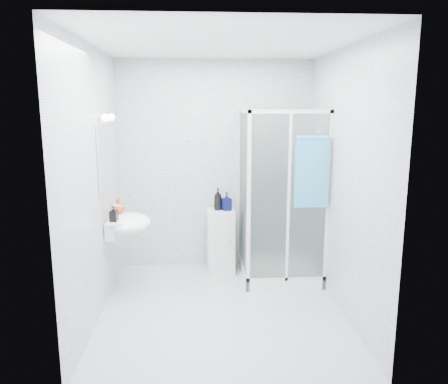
{
  "coord_description": "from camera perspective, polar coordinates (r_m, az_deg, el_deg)",
  "views": [
    {
      "loc": [
        -0.22,
        -4.13,
        2.03
      ],
      "look_at": [
        0.05,
        0.35,
        1.15
      ],
      "focal_mm": 35.0,
      "sensor_mm": 36.0,
      "label": 1
    }
  ],
  "objects": [
    {
      "name": "mirror",
      "position": [
        4.71,
        -15.28,
        4.24
      ],
      "size": [
        0.02,
        0.6,
        0.7
      ],
      "primitive_type": "cube",
      "color": "white",
      "rests_on": "room"
    },
    {
      "name": "vanity_lights",
      "position": [
        4.67,
        -14.95,
        9.37
      ],
      "size": [
        0.1,
        0.4,
        0.08
      ],
      "color": "silver",
      "rests_on": "room"
    },
    {
      "name": "wall_hooks",
      "position": [
        5.4,
        -3.78,
        6.72
      ],
      "size": [
        0.23,
        0.06,
        0.03
      ],
      "color": "silver",
      "rests_on": "room"
    },
    {
      "name": "soap_dispenser_black",
      "position": [
        4.65,
        -14.21,
        -2.77
      ],
      "size": [
        0.09,
        0.09,
        0.16
      ],
      "primitive_type": "imported",
      "rotation": [
        0.0,
        0.0,
        -0.18
      ],
      "color": "black",
      "rests_on": "wall_basin"
    },
    {
      "name": "shampoo_bottle_a",
      "position": [
        5.31,
        -0.81,
        -0.95
      ],
      "size": [
        0.13,
        0.13,
        0.27
      ],
      "primitive_type": "imported",
      "rotation": [
        0.0,
        0.0,
        0.3
      ],
      "color": "black",
      "rests_on": "storage_cabinet"
    },
    {
      "name": "storage_cabinet",
      "position": [
        5.44,
        -0.44,
        -6.41
      ],
      "size": [
        0.34,
        0.36,
        0.79
      ],
      "rotation": [
        0.0,
        0.0,
        0.05
      ],
      "color": "silver",
      "rests_on": "ground"
    },
    {
      "name": "shampoo_bottle_b",
      "position": [
        5.29,
        0.34,
        -1.24
      ],
      "size": [
        0.13,
        0.13,
        0.22
      ],
      "primitive_type": "imported",
      "rotation": [
        0.0,
        0.0,
        0.38
      ],
      "color": "#0B1245",
      "rests_on": "storage_cabinet"
    },
    {
      "name": "hand_towel",
      "position": [
        4.7,
        11.4,
        2.81
      ],
      "size": [
        0.36,
        0.05,
        0.76
      ],
      "color": "#328EC0",
      "rests_on": "shower_enclosure"
    },
    {
      "name": "soap_dispenser_orange",
      "position": [
        4.96,
        -13.65,
        -1.82
      ],
      "size": [
        0.17,
        0.17,
        0.17
      ],
      "primitive_type": "imported",
      "rotation": [
        0.0,
        0.0,
        -0.28
      ],
      "color": "red",
      "rests_on": "wall_basin"
    },
    {
      "name": "room",
      "position": [
        4.2,
        -0.39,
        1.08
      ],
      "size": [
        2.4,
        2.6,
        2.6
      ],
      "color": "silver",
      "rests_on": "ground"
    },
    {
      "name": "wall_basin",
      "position": [
        4.81,
        -12.53,
        -4.05
      ],
      "size": [
        0.46,
        0.56,
        0.35
      ],
      "color": "white",
      "rests_on": "ground"
    },
    {
      "name": "shower_enclosure",
      "position": [
        5.22,
        6.56,
        -6.62
      ],
      "size": [
        0.9,
        0.95,
        2.0
      ],
      "color": "white",
      "rests_on": "ground"
    }
  ]
}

